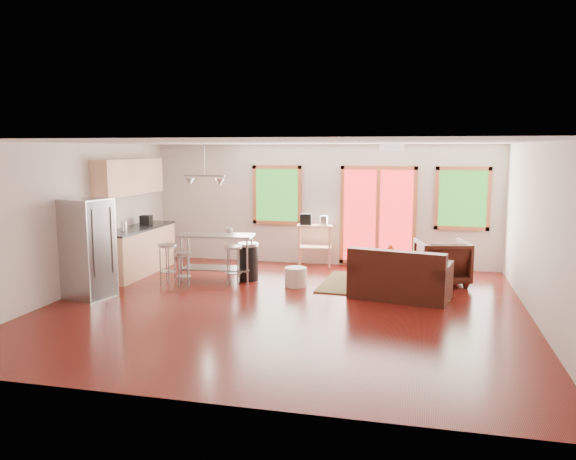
% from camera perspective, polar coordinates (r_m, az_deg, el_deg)
% --- Properties ---
extents(floor, '(7.50, 7.00, 0.02)m').
position_cam_1_polar(floor, '(9.03, -0.44, -7.89)').
color(floor, '#3E0B08').
rests_on(floor, ground).
extents(ceiling, '(7.50, 7.00, 0.02)m').
position_cam_1_polar(ceiling, '(8.68, -0.46, 8.98)').
color(ceiling, silver).
rests_on(ceiling, ground).
extents(back_wall, '(7.50, 0.02, 2.60)m').
position_cam_1_polar(back_wall, '(12.17, 3.50, 2.57)').
color(back_wall, beige).
rests_on(back_wall, ground).
extents(left_wall, '(0.02, 7.00, 2.60)m').
position_cam_1_polar(left_wall, '(10.32, -21.18, 1.01)').
color(left_wall, beige).
rests_on(left_wall, ground).
extents(right_wall, '(0.02, 7.00, 2.60)m').
position_cam_1_polar(right_wall, '(8.67, 24.44, -0.44)').
color(right_wall, beige).
rests_on(right_wall, ground).
extents(front_wall, '(7.50, 0.02, 2.60)m').
position_cam_1_polar(front_wall, '(5.47, -9.31, -4.52)').
color(front_wall, beige).
rests_on(front_wall, ground).
extents(window_left, '(1.10, 0.05, 1.30)m').
position_cam_1_polar(window_left, '(12.32, -1.13, 3.58)').
color(window_left, '#1B4F15').
rests_on(window_left, back_wall).
extents(french_doors, '(1.60, 0.05, 2.10)m').
position_cam_1_polar(french_doors, '(12.00, 9.11, 1.44)').
color(french_doors, '#A31618').
rests_on(french_doors, back_wall).
extents(window_right, '(1.10, 0.05, 1.30)m').
position_cam_1_polar(window_right, '(11.95, 17.31, 3.07)').
color(window_right, '#1B4F15').
rests_on(window_right, back_wall).
extents(rug, '(2.40, 1.90, 0.02)m').
position_cam_1_polar(rug, '(10.54, 9.87, -5.54)').
color(rug, '#3A5733').
rests_on(rug, floor).
extents(loveseat, '(1.76, 1.21, 0.86)m').
position_cam_1_polar(loveseat, '(9.67, 11.29, -4.83)').
color(loveseat, black).
rests_on(loveseat, floor).
extents(coffee_table, '(1.01, 0.64, 0.39)m').
position_cam_1_polar(coffee_table, '(10.65, 11.56, -3.64)').
color(coffee_table, '#3E1811').
rests_on(coffee_table, floor).
extents(armchair, '(1.06, 1.01, 0.92)m').
position_cam_1_polar(armchair, '(10.82, 15.37, -2.93)').
color(armchair, black).
rests_on(armchair, floor).
extents(ottoman, '(0.83, 0.83, 0.43)m').
position_cam_1_polar(ottoman, '(11.12, 8.59, -3.70)').
color(ottoman, black).
rests_on(ottoman, floor).
extents(pouf, '(0.51, 0.51, 0.35)m').
position_cam_1_polar(pouf, '(10.32, 0.78, -4.78)').
color(pouf, beige).
rests_on(pouf, floor).
extents(vase, '(0.24, 0.25, 0.34)m').
position_cam_1_polar(vase, '(10.50, 10.38, -2.73)').
color(vase, silver).
rests_on(vase, coffee_table).
extents(book, '(0.23, 0.04, 0.31)m').
position_cam_1_polar(book, '(10.38, 13.42, -2.78)').
color(book, maroon).
rests_on(book, coffee_table).
extents(cabinets, '(0.64, 2.24, 2.30)m').
position_cam_1_polar(cabinets, '(11.66, -15.26, 0.20)').
color(cabinets, tan).
rests_on(cabinets, floor).
extents(refrigerator, '(0.80, 0.79, 1.68)m').
position_cam_1_polar(refrigerator, '(10.01, -19.62, -1.78)').
color(refrigerator, '#B7BABC').
rests_on(refrigerator, floor).
extents(island, '(1.45, 0.70, 0.89)m').
position_cam_1_polar(island, '(10.80, -7.25, -1.91)').
color(island, '#B7BABC').
rests_on(island, floor).
extents(cup, '(0.13, 0.10, 0.13)m').
position_cam_1_polar(cup, '(10.42, -6.01, 0.01)').
color(cup, silver).
rests_on(cup, island).
extents(bar_stool_a, '(0.41, 0.41, 0.74)m').
position_cam_1_polar(bar_stool_a, '(10.72, -12.17, -2.42)').
color(bar_stool_a, '#B7BABC').
rests_on(bar_stool_a, floor).
extents(bar_stool_b, '(0.38, 0.38, 0.63)m').
position_cam_1_polar(bar_stool_b, '(10.40, -10.60, -3.14)').
color(bar_stool_b, '#B7BABC').
rests_on(bar_stool_b, floor).
extents(bar_stool_c, '(0.39, 0.39, 0.72)m').
position_cam_1_polar(bar_stool_c, '(10.44, -5.59, -2.64)').
color(bar_stool_c, '#B7BABC').
rests_on(bar_stool_c, floor).
extents(trash_can, '(0.46, 0.46, 0.72)m').
position_cam_1_polar(trash_can, '(10.79, -4.06, -3.20)').
color(trash_can, black).
rests_on(trash_can, floor).
extents(kitchen_cart, '(0.80, 0.58, 1.14)m').
position_cam_1_polar(kitchen_cart, '(11.95, 2.63, -0.05)').
color(kitchen_cart, tan).
rests_on(kitchen_cart, floor).
extents(ceiling_flush, '(0.35, 0.35, 0.12)m').
position_cam_1_polar(ceiling_flush, '(9.04, 10.48, 8.30)').
color(ceiling_flush, white).
rests_on(ceiling_flush, ceiling).
extents(pendant_light, '(0.80, 0.18, 0.79)m').
position_cam_1_polar(pendant_light, '(10.71, -8.47, 4.93)').
color(pendant_light, gray).
rests_on(pendant_light, ceiling).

